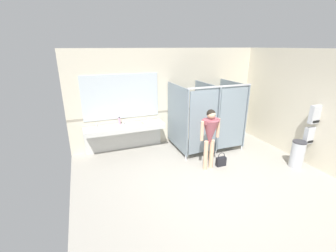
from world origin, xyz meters
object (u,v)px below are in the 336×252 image
Objects in this scene: paper_cup at (142,123)px; paper_towel_dispenser_upper at (316,114)px; trash_bin at (297,154)px; handbag at (221,161)px; soap_dispenser at (119,121)px; paper_towel_dispenser_lower at (310,135)px; person_standing at (210,133)px.

paper_towel_dispenser_upper is at bearing -32.22° from paper_cup.
handbag is at bearing 158.00° from trash_bin.
paper_cup is (0.62, -0.21, -0.05)m from soap_dispenser.
soap_dispenser is 0.66m from paper_cup.
trash_bin is 1.88× the size of handbag.
paper_cup is (-3.86, 2.39, 0.05)m from paper_towel_dispenser_lower.
handbag is 2.49m from paper_cup.
trash_bin is at bearing -22.00° from handbag.
soap_dispenser is at bearing 147.20° from trash_bin.
person_standing reaches higher than paper_towel_dispenser_lower.
person_standing is at bearing 161.32° from trash_bin.
person_standing is (-2.58, 0.71, 0.17)m from paper_towel_dispenser_lower.
person_standing is (-2.58, 0.74, -0.41)m from paper_towel_dispenser_upper.
paper_towel_dispenser_upper is 4.59m from paper_cup.
trash_bin is at bearing -32.80° from soap_dispenser.
paper_towel_dispenser_upper reaches higher than handbag.
trash_bin is 2.41m from person_standing.
person_standing is 7.02× the size of soap_dispenser.
handbag is (0.39, -0.01, -0.86)m from person_standing.
soap_dispenser reaches higher than paper_towel_dispenser_lower.
person_standing is 17.22× the size of paper_cup.
person_standing reaches higher than soap_dispenser.
paper_cup is at bearing -18.94° from soap_dispenser.
soap_dispenser is (-4.48, 2.61, 0.11)m from paper_towel_dispenser_lower.
person_standing is at bearing 164.69° from paper_towel_dispenser_lower.
paper_cup is (-3.86, 2.43, -0.52)m from paper_towel_dispenser_upper.
paper_towel_dispenser_lower is 0.60m from trash_bin.
paper_towel_dispenser_lower is 4.54m from paper_cup.
soap_dispenser reaches higher than handbag.
paper_towel_dispenser_lower reaches higher than handbag.
paper_towel_dispenser_lower reaches higher than trash_bin.
paper_cup is at bearing 145.08° from trash_bin.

